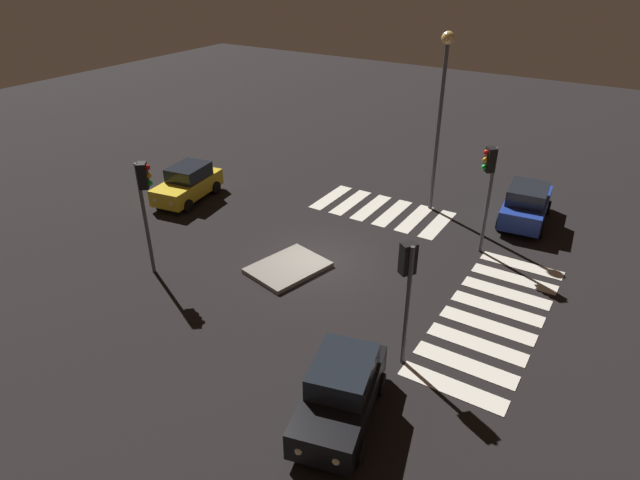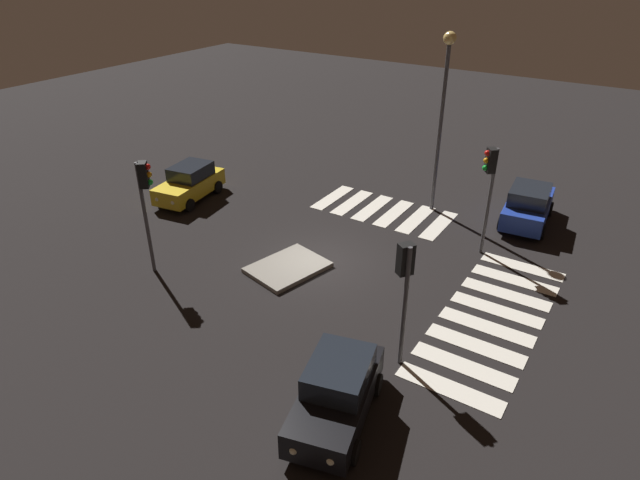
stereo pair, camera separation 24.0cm
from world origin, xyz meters
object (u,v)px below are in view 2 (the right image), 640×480
at_px(car_yellow, 190,183).
at_px(traffic_light_east, 490,176).
at_px(traffic_light_west, 145,191).
at_px(street_lamp, 444,95).
at_px(traffic_island, 288,267).
at_px(car_blue, 528,205).
at_px(car_black, 337,392).
at_px(traffic_light_south, 405,275).

xyz_separation_m(car_yellow, traffic_light_east, (2.46, -14.06, 2.61)).
xyz_separation_m(traffic_light_west, street_lamp, (11.19, -6.95, 2.10)).
xyz_separation_m(traffic_light_east, street_lamp, (2.97, 3.29, 2.08)).
xyz_separation_m(traffic_island, traffic_light_west, (-2.82, 4.32, 3.34)).
height_order(traffic_light_west, street_lamp, street_lamp).
bearing_deg(traffic_light_east, street_lamp, -81.09).
height_order(car_blue, traffic_light_east, traffic_light_east).
relative_size(traffic_island, street_lamp, 0.41).
bearing_deg(traffic_light_east, car_black, 49.11).
bearing_deg(car_yellow, traffic_light_south, 60.54).
height_order(traffic_light_west, traffic_light_east, traffic_light_east).
xyz_separation_m(traffic_island, street_lamp, (8.36, -2.63, 5.45)).
bearing_deg(traffic_island, car_blue, -36.50).
bearing_deg(traffic_light_west, car_blue, 8.73).
relative_size(car_blue, traffic_light_south, 1.06).
relative_size(traffic_island, car_yellow, 0.82).
bearing_deg(traffic_light_south, traffic_island, 12.64).
distance_m(traffic_island, car_blue, 11.58).
xyz_separation_m(car_blue, traffic_light_east, (-3.89, 0.95, 2.56)).
relative_size(traffic_light_west, street_lamp, 0.55).
bearing_deg(car_blue, traffic_light_west, 131.87).
relative_size(traffic_light_east, traffic_light_south, 1.11).
xyz_separation_m(car_black, street_lamp, (13.82, 2.93, 4.67)).
bearing_deg(traffic_light_west, street_lamp, 19.62).
distance_m(car_yellow, traffic_light_west, 7.39).
bearing_deg(street_lamp, car_yellow, 116.71).
bearing_deg(car_yellow, street_lamp, 108.21).
xyz_separation_m(traffic_island, traffic_light_south, (-2.47, -5.98, 3.02)).
bearing_deg(traffic_island, car_black, -134.47).
bearing_deg(car_blue, street_lamp, 96.87).
bearing_deg(traffic_light_east, traffic_light_west, -0.23).
relative_size(car_blue, street_lamp, 0.53).
bearing_deg(traffic_light_east, traffic_island, 3.36).
distance_m(traffic_light_west, street_lamp, 13.34).
bearing_deg(street_lamp, car_black, -168.03).
distance_m(car_blue, traffic_light_west, 16.68).
distance_m(car_blue, street_lamp, 6.35).
height_order(car_blue, street_lamp, street_lamp).
bearing_deg(car_black, car_yellow, -135.52).
distance_m(car_black, traffic_light_west, 10.54).
bearing_deg(street_lamp, traffic_light_west, 148.16).
relative_size(car_black, traffic_light_west, 0.94).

